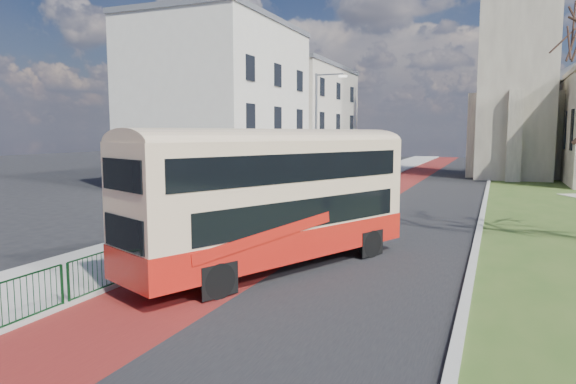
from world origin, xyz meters
The scene contains 12 objects.
ground centered at (0.00, 0.00, 0.00)m, with size 160.00×160.00×0.00m, color black.
road_carriageway centered at (1.50, 20.00, 0.01)m, with size 9.00×120.00×0.01m, color black.
bus_lane centered at (-1.20, 20.00, 0.01)m, with size 3.40×120.00×0.01m, color #591414.
pavement_west centered at (-5.00, 20.00, 0.06)m, with size 4.00×120.00×0.12m, color gray.
kerb_west centered at (-3.00, 20.00, 0.07)m, with size 0.25×120.00×0.13m, color #999993.
kerb_east centered at (6.10, 22.00, 0.07)m, with size 0.25×80.00×0.13m, color #999993.
pedestrian_railing centered at (-2.95, 4.00, 0.55)m, with size 0.07×24.00×1.12m.
gothic_church centered at (12.56, 38.00, 13.13)m, with size 16.38×18.00×40.00m.
street_block_near centered at (-14.00, 22.00, 6.51)m, with size 10.30×14.30×13.00m.
street_block_far centered at (-14.00, 38.00, 5.76)m, with size 10.30×16.30×11.50m.
streetlamp centered at (-4.35, 18.00, 4.59)m, with size 2.13×0.18×8.00m.
bus centered at (0.42, 0.11, 2.40)m, with size 6.20×10.12×4.20m.
Camera 1 is at (6.68, -14.30, 4.26)m, focal length 32.00 mm.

